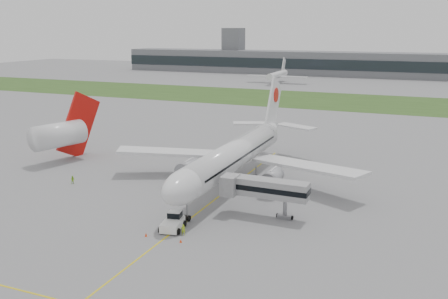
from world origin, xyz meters
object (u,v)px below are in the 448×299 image
at_px(airliner, 236,154).
at_px(pushback_tug, 173,222).
at_px(ground_crew_near, 183,230).
at_px(neighbor_aircraft, 61,134).
at_px(jet_bridge, 262,188).

height_order(airliner, pushback_tug, airliner).
relative_size(ground_crew_near, neighbor_aircraft, 0.08).
height_order(airliner, jet_bridge, airliner).
bearing_deg(airliner, pushback_tug, -91.23).
relative_size(airliner, neighbor_aircraft, 2.87).
xyz_separation_m(pushback_tug, ground_crew_near, (2.35, -1.48, -0.25)).
bearing_deg(ground_crew_near, airliner, -107.39).
relative_size(airliner, ground_crew_near, 33.79).
height_order(jet_bridge, ground_crew_near, jet_bridge).
xyz_separation_m(airliner, jet_bridge, (9.63, -13.88, -1.16)).
bearing_deg(neighbor_aircraft, pushback_tug, -15.51).
bearing_deg(airliner, jet_bridge, -55.25).
xyz_separation_m(ground_crew_near, neighbor_aircraft, (-41.90, 25.42, 5.21)).
relative_size(airliner, pushback_tug, 11.18).
relative_size(jet_bridge, ground_crew_near, 8.26).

